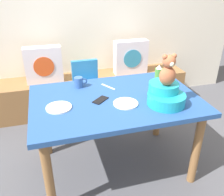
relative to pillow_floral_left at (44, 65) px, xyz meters
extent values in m
plane|color=#4C4C51|center=(0.56, -1.19, -0.68)|extent=(8.00, 8.00, 0.00)
cube|color=silver|center=(0.56, 0.29, 0.62)|extent=(4.40, 0.10, 2.60)
cube|color=olive|center=(0.56, 0.02, -0.45)|extent=(2.60, 0.44, 0.46)
cube|color=silver|center=(0.00, 0.00, 0.00)|extent=(0.44, 0.14, 0.44)
cylinder|color=#D84C1E|center=(0.00, -0.07, 0.00)|extent=(0.24, 0.01, 0.24)
cube|color=silver|center=(1.12, 0.00, 0.00)|extent=(0.44, 0.14, 0.44)
cylinder|color=teal|center=(1.12, -0.07, 0.00)|extent=(0.24, 0.01, 0.24)
cube|color=#46B684|center=(0.50, 0.02, -0.19)|extent=(0.20, 0.14, 0.06)
cube|color=#264C8C|center=(0.56, -1.19, 0.04)|extent=(1.40, 0.92, 0.04)
cylinder|color=olive|center=(-0.05, -1.56, -0.33)|extent=(0.07, 0.07, 0.70)
cylinder|color=olive|center=(1.16, -1.56, -0.33)|extent=(0.07, 0.07, 0.70)
cylinder|color=olive|center=(-0.05, -0.82, -0.33)|extent=(0.07, 0.07, 0.70)
cylinder|color=olive|center=(1.16, -0.82, -0.33)|extent=(0.07, 0.07, 0.70)
cylinder|color=#2672B2|center=(0.45, -0.43, -0.17)|extent=(0.34, 0.34, 0.10)
cube|color=#2672B2|center=(0.45, -0.29, -0.01)|extent=(0.30, 0.06, 0.24)
cube|color=white|center=(0.46, -0.61, -0.10)|extent=(0.30, 0.21, 0.02)
cylinder|color=silver|center=(0.31, -0.57, -0.45)|extent=(0.03, 0.03, 0.46)
cylinder|color=silver|center=(0.59, -0.57, -0.45)|extent=(0.03, 0.03, 0.46)
cylinder|color=silver|center=(0.31, -0.29, -0.45)|extent=(0.03, 0.03, 0.46)
cylinder|color=silver|center=(0.59, -0.29, -0.45)|extent=(0.03, 0.03, 0.46)
cylinder|color=#1C9FB4|center=(0.91, -1.40, 0.10)|extent=(0.30, 0.30, 0.09)
cylinder|color=#1C9FB4|center=(0.91, -1.34, 0.18)|extent=(0.24, 0.24, 0.07)
ellipsoid|color=#AD5D3B|center=(0.91, -1.38, 0.29)|extent=(0.13, 0.11, 0.15)
sphere|color=#AD5D3B|center=(0.91, -1.38, 0.41)|extent=(0.10, 0.10, 0.10)
sphere|color=beige|center=(0.91, -1.42, 0.40)|extent=(0.04, 0.04, 0.04)
sphere|color=#AD5D3B|center=(0.87, -1.38, 0.45)|extent=(0.04, 0.04, 0.04)
sphere|color=#AD5D3B|center=(0.95, -1.38, 0.45)|extent=(0.04, 0.04, 0.04)
cylinder|color=#4C8C33|center=(1.03, -1.01, 0.13)|extent=(0.07, 0.07, 0.15)
cone|color=white|center=(1.03, -1.01, 0.23)|extent=(0.06, 0.06, 0.03)
cylinder|color=#335999|center=(0.30, -0.89, 0.11)|extent=(0.08, 0.08, 0.09)
torus|color=#335999|center=(0.35, -0.89, 0.11)|extent=(0.06, 0.01, 0.06)
cylinder|color=white|center=(0.61, -1.31, 0.07)|extent=(0.20, 0.20, 0.01)
cylinder|color=white|center=(0.08, -1.24, 0.07)|extent=(0.20, 0.20, 0.01)
cube|color=black|center=(0.43, -1.20, 0.06)|extent=(0.15, 0.15, 0.01)
cube|color=silver|center=(0.55, -0.96, 0.06)|extent=(0.10, 0.16, 0.01)
camera|label=1|loc=(0.04, -2.94, 1.00)|focal=39.26mm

